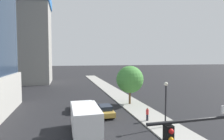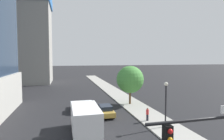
{
  "view_description": "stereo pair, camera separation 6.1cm",
  "coord_description": "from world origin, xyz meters",
  "px_view_note": "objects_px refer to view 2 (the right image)",
  "views": [
    {
      "loc": [
        -3.49,
        -2.61,
        7.87
      ],
      "look_at": [
        1.34,
        16.17,
        6.65
      ],
      "focal_mm": 29.87,
      "sensor_mm": 36.0,
      "label": 1
    },
    {
      "loc": [
        -3.43,
        -2.63,
        7.87
      ],
      "look_at": [
        1.34,
        16.17,
        6.65
      ],
      "focal_mm": 29.87,
      "sensor_mm": 36.0,
      "label": 2
    }
  ],
  "objects_px": {
    "street_tree": "(130,79)",
    "car_gold": "(105,110)",
    "box_truck": "(85,118)",
    "car_silver": "(78,106)",
    "pedestrian_red_shirt": "(147,114)",
    "street_lamp": "(166,97)",
    "construction_building": "(29,35)"
  },
  "relations": [
    {
      "from": "car_gold",
      "to": "car_silver",
      "type": "bearing_deg",
      "value": 135.44
    },
    {
      "from": "box_truck",
      "to": "pedestrian_red_shirt",
      "type": "xyz_separation_m",
      "value": [
        8.0,
        2.51,
        -0.89
      ]
    },
    {
      "from": "car_gold",
      "to": "car_silver",
      "type": "distance_m",
      "value": 4.81
    },
    {
      "from": "car_silver",
      "to": "car_gold",
      "type": "bearing_deg",
      "value": -44.56
    },
    {
      "from": "pedestrian_red_shirt",
      "to": "car_silver",
      "type": "bearing_deg",
      "value": 138.42
    },
    {
      "from": "street_tree",
      "to": "car_gold",
      "type": "height_order",
      "value": "street_tree"
    },
    {
      "from": "car_silver",
      "to": "street_tree",
      "type": "bearing_deg",
      "value": 10.26
    },
    {
      "from": "street_lamp",
      "to": "car_silver",
      "type": "bearing_deg",
      "value": 134.01
    },
    {
      "from": "street_lamp",
      "to": "box_truck",
      "type": "height_order",
      "value": "street_lamp"
    },
    {
      "from": "construction_building",
      "to": "street_lamp",
      "type": "height_order",
      "value": "construction_building"
    },
    {
      "from": "street_lamp",
      "to": "pedestrian_red_shirt",
      "type": "height_order",
      "value": "street_lamp"
    },
    {
      "from": "car_silver",
      "to": "pedestrian_red_shirt",
      "type": "xyz_separation_m",
      "value": [
        8.0,
        -7.09,
        0.28
      ]
    },
    {
      "from": "construction_building",
      "to": "street_tree",
      "type": "height_order",
      "value": "construction_building"
    },
    {
      "from": "car_gold",
      "to": "car_silver",
      "type": "relative_size",
      "value": 0.95
    },
    {
      "from": "street_lamp",
      "to": "box_truck",
      "type": "relative_size",
      "value": 0.68
    },
    {
      "from": "street_lamp",
      "to": "pedestrian_red_shirt",
      "type": "relative_size",
      "value": 3.17
    },
    {
      "from": "box_truck",
      "to": "pedestrian_red_shirt",
      "type": "bearing_deg",
      "value": 17.41
    },
    {
      "from": "box_truck",
      "to": "pedestrian_red_shirt",
      "type": "height_order",
      "value": "box_truck"
    },
    {
      "from": "street_tree",
      "to": "car_silver",
      "type": "xyz_separation_m",
      "value": [
        -8.82,
        -1.6,
        -3.61
      ]
    },
    {
      "from": "car_gold",
      "to": "pedestrian_red_shirt",
      "type": "distance_m",
      "value": 5.89
    },
    {
      "from": "street_tree",
      "to": "pedestrian_red_shirt",
      "type": "distance_m",
      "value": 9.35
    },
    {
      "from": "construction_building",
      "to": "box_truck",
      "type": "xyz_separation_m",
      "value": [
        12.66,
        -45.17,
        -13.26
      ]
    },
    {
      "from": "street_tree",
      "to": "car_silver",
      "type": "distance_m",
      "value": 9.67
    },
    {
      "from": "street_lamp",
      "to": "street_tree",
      "type": "height_order",
      "value": "street_tree"
    },
    {
      "from": "car_silver",
      "to": "box_truck",
      "type": "height_order",
      "value": "box_truck"
    },
    {
      "from": "street_lamp",
      "to": "car_gold",
      "type": "relative_size",
      "value": 1.13
    },
    {
      "from": "box_truck",
      "to": "pedestrian_red_shirt",
      "type": "relative_size",
      "value": 4.62
    },
    {
      "from": "car_gold",
      "to": "box_truck",
      "type": "height_order",
      "value": "box_truck"
    },
    {
      "from": "street_tree",
      "to": "car_gold",
      "type": "xyz_separation_m",
      "value": [
        -5.4,
        -4.97,
        -3.56
      ]
    },
    {
      "from": "construction_building",
      "to": "car_silver",
      "type": "xyz_separation_m",
      "value": [
        12.66,
        -35.57,
        -14.43
      ]
    },
    {
      "from": "box_truck",
      "to": "car_gold",
      "type": "bearing_deg",
      "value": 61.15
    },
    {
      "from": "car_gold",
      "to": "box_truck",
      "type": "bearing_deg",
      "value": -118.85
    }
  ]
}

